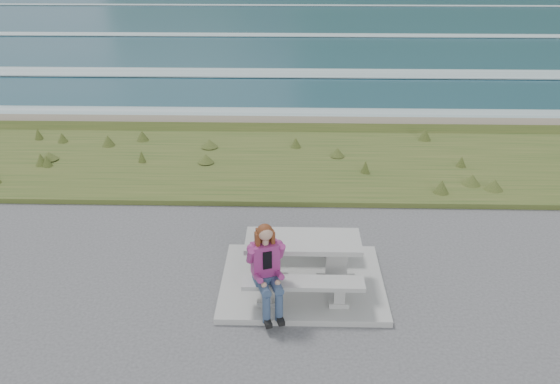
{
  "coord_description": "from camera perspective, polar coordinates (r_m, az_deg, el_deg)",
  "views": [
    {
      "loc": [
        -0.17,
        -7.35,
        5.18
      ],
      "look_at": [
        -0.39,
        1.2,
        1.08
      ],
      "focal_mm": 35.0,
      "sensor_mm": 36.0,
      "label": 1
    }
  ],
  "objects": [
    {
      "name": "seated_woman",
      "position": [
        7.97,
        -1.25,
        -9.4
      ],
      "size": [
        0.56,
        0.75,
        1.38
      ],
      "rotation": [
        0.0,
        0.0,
        0.31
      ],
      "color": "navy",
      "rests_on": "concrete_slab"
    },
    {
      "name": "shore_drop",
      "position": [
        16.11,
        2.02,
        6.81
      ],
      "size": [
        160.0,
        0.8,
        2.2
      ],
      "primitive_type": "cube",
      "color": "#63584A",
      "rests_on": "ground"
    },
    {
      "name": "picnic_table",
      "position": [
        8.62,
        2.41,
        -5.89
      ],
      "size": [
        1.8,
        0.75,
        0.75
      ],
      "color": "#A4A39F",
      "rests_on": "concrete_slab"
    },
    {
      "name": "ocean",
      "position": [
        33.17,
        1.79,
        13.53
      ],
      "size": [
        1600.0,
        1600.0,
        0.09
      ],
      "color": "#1F4959",
      "rests_on": "ground"
    },
    {
      "name": "grass_verge",
      "position": [
        13.39,
        2.1,
        2.82
      ],
      "size": [
        160.0,
        4.5,
        0.22
      ],
      "primitive_type": "cube",
      "color": "#304C1C",
      "rests_on": "ground"
    },
    {
      "name": "bench_seaward",
      "position": [
        9.34,
        2.33,
        -4.87
      ],
      "size": [
        1.8,
        0.35,
        0.45
      ],
      "color": "#A4A39F",
      "rests_on": "concrete_slab"
    },
    {
      "name": "concrete_slab",
      "position": [
        8.96,
        2.33,
        -9.34
      ],
      "size": [
        2.6,
        2.1,
        0.1
      ],
      "primitive_type": "cube",
      "color": "#A4A39F",
      "rests_on": "ground"
    },
    {
      "name": "bench_landward",
      "position": [
        8.16,
        2.44,
        -9.85
      ],
      "size": [
        1.8,
        0.35,
        0.45
      ],
      "color": "#A4A39F",
      "rests_on": "concrete_slab"
    }
  ]
}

